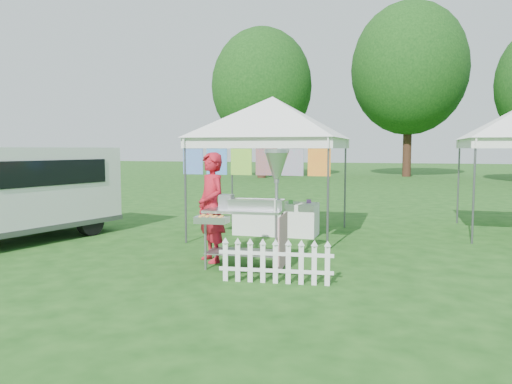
% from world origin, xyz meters
% --- Properties ---
extents(ground, '(120.00, 120.00, 0.00)m').
position_xyz_m(ground, '(0.00, 0.00, 0.00)').
color(ground, '#184614').
rests_on(ground, ground).
extents(canopy_main, '(4.24, 4.24, 3.45)m').
position_xyz_m(canopy_main, '(0.00, 3.49, 2.99)').
color(canopy_main, '#59595E').
rests_on(canopy_main, ground).
extents(tree_left, '(6.40, 6.40, 9.53)m').
position_xyz_m(tree_left, '(-6.00, 24.00, 5.83)').
color(tree_left, '#311A12').
rests_on(tree_left, ground).
extents(tree_mid, '(7.60, 7.60, 11.52)m').
position_xyz_m(tree_mid, '(3.00, 28.00, 7.14)').
color(tree_mid, '#311A12').
rests_on(tree_mid, ground).
extents(donut_cart, '(1.34, 0.99, 1.88)m').
position_xyz_m(donut_cart, '(0.54, 0.40, 1.11)').
color(donut_cart, gray).
rests_on(donut_cart, ground).
extents(vendor, '(0.78, 0.77, 1.82)m').
position_xyz_m(vendor, '(-0.32, 0.68, 0.91)').
color(vendor, '#B41625').
rests_on(vendor, ground).
extents(cargo_van, '(2.88, 4.89, 1.91)m').
position_xyz_m(cargo_van, '(-4.85, 1.15, 1.03)').
color(cargo_van, white).
rests_on(cargo_van, ground).
extents(picket_fence, '(1.61, 0.20, 0.56)m').
position_xyz_m(picket_fence, '(1.04, -0.36, 0.29)').
color(picket_fence, white).
rests_on(picket_fence, ground).
extents(display_table, '(1.80, 0.70, 0.71)m').
position_xyz_m(display_table, '(0.09, 3.51, 0.35)').
color(display_table, white).
rests_on(display_table, ground).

